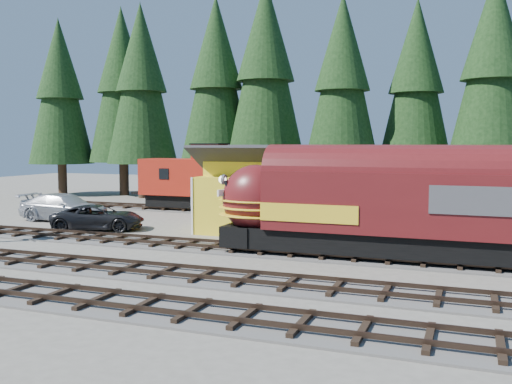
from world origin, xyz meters
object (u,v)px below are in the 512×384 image
(pickup_truck_a, at_px, (98,217))
(caboose, at_px, (200,180))
(pickup_truck_b, at_px, (65,207))
(depot, at_px, (305,184))
(locomotive, at_px, (361,209))

(pickup_truck_a, bearing_deg, caboose, -28.85)
(pickup_truck_a, xyz_separation_m, pickup_truck_b, (-4.63, 2.51, 0.16))
(depot, bearing_deg, locomotive, -54.86)
(pickup_truck_a, bearing_deg, depot, -94.98)
(depot, relative_size, locomotive, 0.87)
(caboose, relative_size, pickup_truck_a, 1.69)
(caboose, xyz_separation_m, pickup_truck_a, (-1.65, -10.87, -1.69))
(depot, height_order, caboose, depot)
(locomotive, xyz_separation_m, caboose, (-15.29, 14.00, 0.09))
(locomotive, bearing_deg, pickup_truck_b, 165.35)
(pickup_truck_b, bearing_deg, caboose, -38.61)
(depot, xyz_separation_m, pickup_truck_b, (-17.00, -0.86, -2.02))
(depot, bearing_deg, caboose, 145.01)
(locomotive, bearing_deg, caboose, 137.52)
(locomotive, distance_m, caboose, 20.73)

